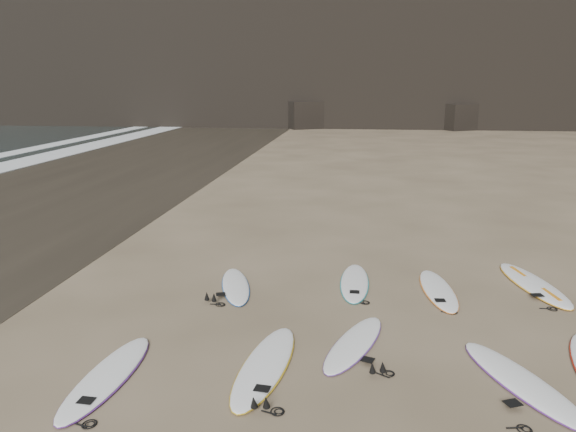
# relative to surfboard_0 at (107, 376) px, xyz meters

# --- Properties ---
(ground) EXTENTS (240.00, 240.00, 0.00)m
(ground) POSITION_rel_surfboard_0_xyz_m (4.28, 1.14, -0.05)
(ground) COLOR #897559
(ground) RESTS_ON ground
(wet_sand) EXTENTS (12.00, 200.00, 0.01)m
(wet_sand) POSITION_rel_surfboard_0_xyz_m (-8.72, 11.14, -0.04)
(wet_sand) COLOR #383026
(wet_sand) RESTS_ON ground
(surfboard_0) EXTENTS (0.74, 2.59, 0.09)m
(surfboard_0) POSITION_rel_surfboard_0_xyz_m (0.00, 0.00, 0.00)
(surfboard_0) COLOR white
(surfboard_0) RESTS_ON ground
(surfboard_1) EXTENTS (0.93, 2.73, 0.10)m
(surfboard_1) POSITION_rel_surfboard_0_xyz_m (2.23, 0.61, 0.00)
(surfboard_1) COLOR white
(surfboard_1) RESTS_ON ground
(surfboard_2) EXTENTS (1.27, 2.36, 0.08)m
(surfboard_2) POSITION_rel_surfboard_0_xyz_m (3.57, 1.51, -0.00)
(surfboard_2) COLOR white
(surfboard_2) RESTS_ON ground
(surfboard_3) EXTENTS (1.62, 2.61, 0.09)m
(surfboard_3) POSITION_rel_surfboard_0_xyz_m (5.96, 0.58, 0.00)
(surfboard_3) COLOR white
(surfboard_3) RESTS_ON ground
(surfboard_5) EXTENTS (1.14, 2.31, 0.08)m
(surfboard_5) POSITION_rel_surfboard_0_xyz_m (1.06, 3.90, -0.01)
(surfboard_5) COLOR white
(surfboard_5) RESTS_ON ground
(surfboard_6) EXTENTS (0.59, 2.41, 0.09)m
(surfboard_6) POSITION_rel_surfboard_0_xyz_m (3.55, 4.41, -0.00)
(surfboard_6) COLOR white
(surfboard_6) RESTS_ON ground
(surfboard_7) EXTENTS (0.78, 2.48, 0.09)m
(surfboard_7) POSITION_rel_surfboard_0_xyz_m (5.26, 4.17, -0.00)
(surfboard_7) COLOR white
(surfboard_7) RESTS_ON ground
(surfboard_8) EXTENTS (1.22, 2.88, 0.10)m
(surfboard_8) POSITION_rel_surfboard_0_xyz_m (7.31, 4.75, 0.00)
(surfboard_8) COLOR white
(surfboard_8) RESTS_ON ground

